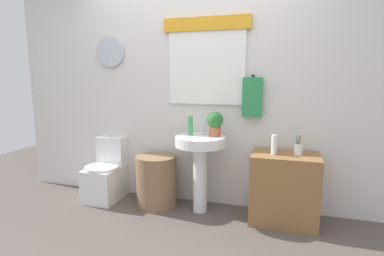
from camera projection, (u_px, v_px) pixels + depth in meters
ground_plane at (155, 251)px, 2.51m from camera, size 8.00×8.00×0.00m
back_wall at (194, 87)px, 3.38m from camera, size 4.40×0.18×2.60m
toilet at (107, 175)px, 3.58m from camera, size 0.38×0.51×0.73m
laundry_hamper at (156, 181)px, 3.36m from camera, size 0.44×0.44×0.57m
pedestal_sink at (200, 155)px, 3.17m from camera, size 0.52×0.52×0.81m
faucet at (203, 130)px, 3.24m from camera, size 0.03×0.03×0.10m
wooden_cabinet at (284, 188)px, 2.97m from camera, size 0.64×0.44×0.69m
soap_bottle at (191, 126)px, 3.20m from camera, size 0.05×0.05×0.20m
potted_plant at (215, 122)px, 3.13m from camera, size 0.17×0.17×0.26m
lotion_bottle at (274, 145)px, 2.89m from camera, size 0.05×0.05×0.19m
toothbrush_cup at (298, 149)px, 2.89m from camera, size 0.08×0.08×0.19m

